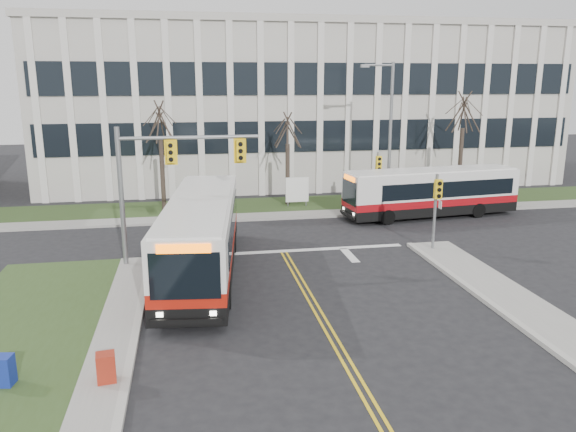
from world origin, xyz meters
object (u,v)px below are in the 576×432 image
(bus_main, at_px, (202,238))
(directory_sign, at_px, (297,190))
(streetlight, at_px, (388,128))
(newspaper_box_blue, at_px, (4,372))
(bus_cross, at_px, (431,194))
(newspaper_box_red, at_px, (106,370))

(bus_main, bearing_deg, directory_sign, 68.07)
(streetlight, height_order, newspaper_box_blue, streetlight)
(directory_sign, bearing_deg, newspaper_box_blue, -120.61)
(bus_main, bearing_deg, newspaper_box_blue, -117.07)
(bus_main, relative_size, bus_cross, 1.13)
(streetlight, relative_size, bus_main, 0.76)
(bus_main, xyz_separation_m, newspaper_box_red, (-2.85, -8.71, -1.14))
(directory_sign, distance_m, newspaper_box_red, 22.64)
(bus_cross, relative_size, newspaper_box_blue, 11.24)
(directory_sign, height_order, newspaper_box_red, directory_sign)
(bus_cross, xyz_separation_m, newspaper_box_blue, (-19.51, -16.46, -0.95))
(bus_cross, height_order, newspaper_box_blue, bus_cross)
(bus_main, bearing_deg, bus_cross, 36.60)
(streetlight, height_order, newspaper_box_red, streetlight)
(bus_cross, bearing_deg, newspaper_box_red, -51.53)
(newspaper_box_blue, bearing_deg, directory_sign, 68.81)
(streetlight, relative_size, newspaper_box_red, 9.68)
(directory_sign, height_order, bus_cross, bus_cross)
(streetlight, distance_m, bus_cross, 4.95)
(newspaper_box_blue, bearing_deg, bus_main, 65.86)
(newspaper_box_red, bearing_deg, streetlight, 44.64)
(directory_sign, distance_m, bus_cross, 8.43)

